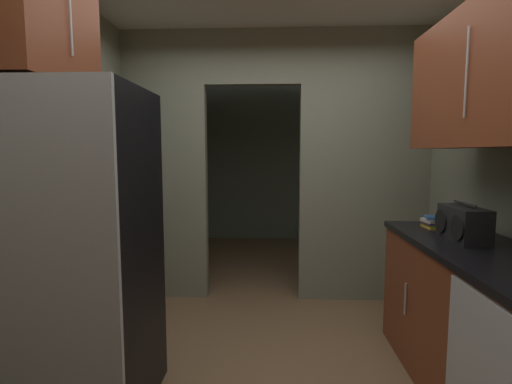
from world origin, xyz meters
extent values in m
cube|color=gray|center=(-1.10, 1.63, 1.33)|extent=(0.82, 0.12, 2.67)
cube|color=gray|center=(0.88, 1.63, 1.33)|extent=(1.26, 0.12, 2.67)
cube|color=gray|center=(-0.22, 1.63, 2.40)|extent=(0.94, 0.12, 0.52)
cube|color=gray|center=(0.00, 4.37, 1.33)|extent=(3.02, 0.10, 2.67)
cube|color=gray|center=(-1.46, 3.00, 1.33)|extent=(0.10, 2.73, 2.67)
cube|color=gray|center=(1.46, 3.00, 1.33)|extent=(0.10, 2.73, 2.67)
cube|color=black|center=(-1.09, -0.12, 0.92)|extent=(0.71, 0.71, 1.84)
cube|color=#B7BABC|center=(-1.09, -0.49, 0.92)|extent=(0.71, 0.03, 1.84)
cube|color=brown|center=(1.19, -0.06, 0.45)|extent=(0.59, 1.87, 0.90)
cube|color=black|center=(1.19, -0.06, 0.92)|extent=(0.63, 1.87, 0.04)
cylinder|color=#B7BABC|center=(0.89, -0.47, 0.49)|extent=(0.01, 0.01, 0.22)
cylinder|color=#B7BABC|center=(0.89, 0.35, 0.49)|extent=(0.01, 0.01, 0.22)
cube|color=brown|center=(1.19, -0.06, 1.91)|extent=(0.34, 1.68, 0.79)
cylinder|color=#B7BABC|center=(1.01, -0.06, 1.91)|extent=(0.01, 0.01, 0.48)
cube|color=brown|center=(-1.33, -0.03, 2.26)|extent=(0.34, 0.79, 0.77)
cylinder|color=#B7BABC|center=(-1.15, -0.03, 2.26)|extent=(0.01, 0.01, 0.46)
cube|color=black|center=(1.16, 0.19, 1.05)|extent=(0.17, 0.38, 0.21)
cylinder|color=#262626|center=(1.16, 0.19, 1.17)|extent=(0.02, 0.26, 0.02)
cylinder|color=black|center=(1.07, 0.07, 1.05)|extent=(0.01, 0.15, 0.15)
cylinder|color=black|center=(1.07, 0.30, 1.05)|extent=(0.01, 0.15, 0.15)
cube|color=gold|center=(1.15, 0.60, 0.95)|extent=(0.13, 0.16, 0.02)
cube|color=#388C47|center=(1.15, 0.61, 0.96)|extent=(0.10, 0.15, 0.01)
cube|color=#8C3893|center=(1.16, 0.61, 0.97)|extent=(0.14, 0.16, 0.01)
cube|color=beige|center=(1.14, 0.60, 0.99)|extent=(0.14, 0.15, 0.03)
cube|color=#2D609E|center=(1.15, 0.60, 1.01)|extent=(0.13, 0.16, 0.02)
camera|label=1|loc=(-0.01, -2.20, 1.49)|focal=26.87mm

